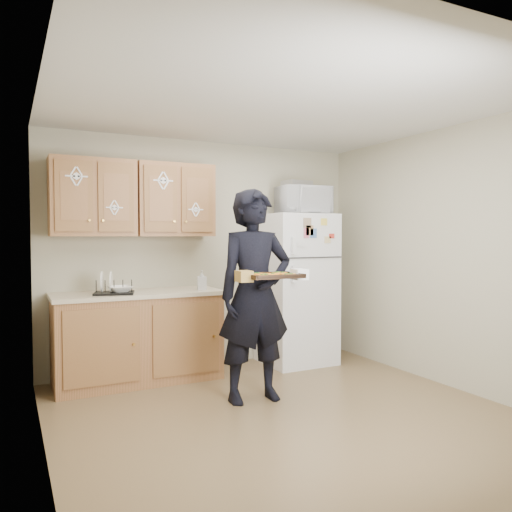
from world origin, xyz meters
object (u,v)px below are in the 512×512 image
at_px(dish_rack, 114,287).
at_px(refrigerator, 296,289).
at_px(person, 255,295).
at_px(baking_tray, 272,276).
at_px(microwave, 303,200).

bearing_deg(dish_rack, refrigerator, 1.37).
xyz_separation_m(refrigerator, person, (-1.01, -0.97, 0.08)).
xyz_separation_m(person, dish_rack, (-1.04, 0.92, 0.04)).
height_order(refrigerator, person, person).
relative_size(refrigerator, baking_tray, 3.78).
relative_size(person, dish_rack, 5.14).
bearing_deg(microwave, dish_rack, -175.39).
bearing_deg(person, baking_tray, -85.54).
distance_m(person, microwave, 1.69).
bearing_deg(refrigerator, person, -136.13).
distance_m(refrigerator, person, 1.40).
distance_m(refrigerator, dish_rack, 2.05).
relative_size(refrigerator, dish_rack, 4.68).
bearing_deg(baking_tray, person, 94.46).
distance_m(baking_tray, microwave, 1.78).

